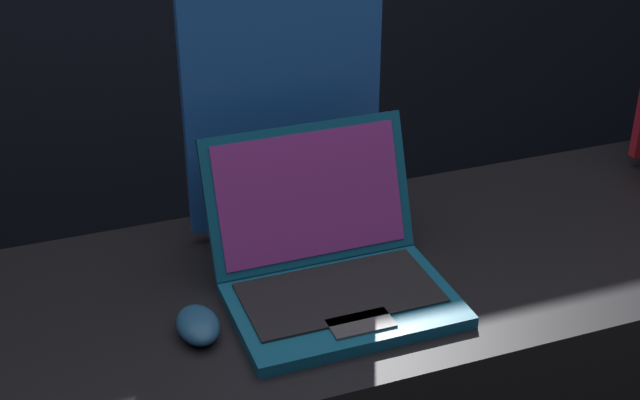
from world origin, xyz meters
TOP-DOWN VIEW (x-y plane):
  - laptop_middle at (0.01, 0.25)m, footprint 0.35×0.32m
  - mouse_middle at (-0.22, 0.20)m, footprint 0.06×0.10m
  - promo_stand_middle at (0.01, 0.48)m, footprint 0.35×0.07m

SIDE VIEW (x-z plane):
  - mouse_middle at x=-0.22m, z-range 0.92..0.96m
  - laptop_middle at x=0.01m, z-range 0.86..1.10m
  - promo_stand_middle at x=0.01m, z-range 0.91..1.40m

